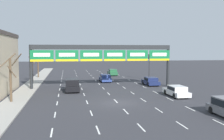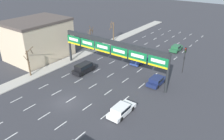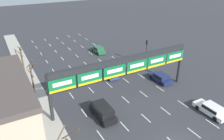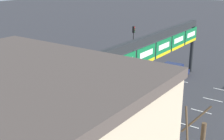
{
  "view_description": "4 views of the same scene",
  "coord_description": "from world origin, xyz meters",
  "views": [
    {
      "loc": [
        -5.45,
        -26.79,
        5.82
      ],
      "look_at": [
        1.0,
        8.96,
        2.97
      ],
      "focal_mm": 40.0,
      "sensor_mm": 36.0,
      "label": 1
    },
    {
      "loc": [
        21.58,
        -17.78,
        18.47
      ],
      "look_at": [
        2.71,
        7.82,
        3.1
      ],
      "focal_mm": 35.0,
      "sensor_mm": 36.0,
      "label": 2
    },
    {
      "loc": [
        -15.03,
        -11.84,
        17.94
      ],
      "look_at": [
        -0.73,
        13.77,
        3.88
      ],
      "focal_mm": 35.0,
      "sensor_mm": 36.0,
      "label": 3
    },
    {
      "loc": [
        -26.37,
        -2.44,
        12.64
      ],
      "look_at": [
        1.58,
        17.31,
        1.51
      ],
      "focal_mm": 50.0,
      "sensor_mm": 36.0,
      "label": 4
    }
  ],
  "objects": [
    {
      "name": "lane_dashes",
      "position": [
        0.0,
        13.5,
        0.0
      ],
      "size": [
        13.32,
        67.0,
        0.01
      ],
      "color": "white",
      "rests_on": "ground_plane"
    },
    {
      "name": "sign_gantry",
      "position": [
        -0.0,
        11.32,
        5.51
      ],
      "size": [
        21.85,
        0.7,
        6.67
      ],
      "color": "#232628",
      "rests_on": "ground_plane"
    },
    {
      "name": "car_green",
      "position": [
        4.99,
        30.33,
        0.77
      ],
      "size": [
        1.81,
        4.21,
        1.45
      ],
      "color": "#235B38",
      "rests_on": "ground_plane"
    },
    {
      "name": "suv_black",
      "position": [
        -4.77,
        8.97,
        0.98
      ],
      "size": [
        1.95,
        4.6,
        1.77
      ],
      "color": "black",
      "rests_on": "ground_plane"
    },
    {
      "name": "car_navy",
      "position": [
        8.33,
        12.96,
        0.72
      ],
      "size": [
        1.95,
        4.34,
        1.34
      ],
      "color": "#19234C",
      "rests_on": "ground_plane"
    },
    {
      "name": "car_blue",
      "position": [
        1.5,
        18.88,
        0.74
      ],
      "size": [
        1.86,
        4.5,
        1.38
      ],
      "color": "navy",
      "rests_on": "ground_plane"
    },
    {
      "name": "traffic_light_near_gantry",
      "position": [
        10.36,
        19.81,
        3.6
      ],
      "size": [
        0.3,
        0.35,
        5.07
      ],
      "color": "black",
      "rests_on": "ground_plane"
    },
    {
      "name": "tree_bare_third",
      "position": [
        -11.41,
        18.58,
        3.19
      ],
      "size": [
        1.49,
        1.5,
        6.01
      ],
      "color": "brown",
      "rests_on": "sidewalk_left"
    }
  ]
}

